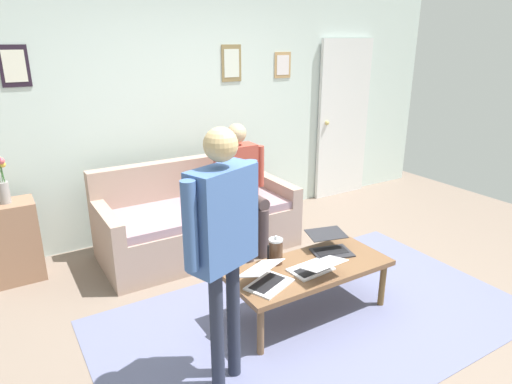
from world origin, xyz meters
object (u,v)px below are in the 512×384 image
person_standing (223,230)px  person_seated (241,181)px  coffee_table (309,271)px  french_press (276,251)px  laptop_center (330,246)px  side_shelf (14,242)px  couch (197,221)px  interior_door (343,120)px  laptop_left (315,267)px  flower_vase (3,185)px  laptop_right (266,279)px

person_standing → person_seated: size_ratio=1.26×
coffee_table → french_press: (0.19, -0.17, 0.15)m
laptop_center → french_press: french_press is taller
side_shelf → person_standing: size_ratio=0.45×
laptop_center → person_seated: size_ratio=0.32×
couch → person_seated: 0.61m
interior_door → couch: (2.40, 0.58, -0.72)m
laptop_left → flower_vase: 2.66m
laptop_left → person_standing: (0.86, 0.22, 0.58)m
interior_door → laptop_right: size_ratio=5.07×
coffee_table → laptop_center: size_ratio=3.10×
french_press → laptop_right: bearing=44.3°
coffee_table → side_shelf: 2.58m
coffee_table → laptop_right: bearing=6.6°
flower_vase → interior_door: bearing=-175.8°
coffee_table → laptop_right: laptop_right is taller
person_standing → couch: bearing=-109.2°
couch → laptop_center: bearing=112.2°
couch → flower_vase: flower_vase is taller
side_shelf → laptop_right: bearing=128.7°
laptop_right → person_standing: 0.79m
flower_vase → coffee_table: bearing=136.7°
couch → coffee_table: 1.51m
couch → person_standing: size_ratio=1.18×
interior_door → laptop_center: bearing=46.6°
coffee_table → side_shelf: side_shelf is taller
interior_door → coffee_table: bearing=44.0°
interior_door → laptop_center: interior_door is taller
french_press → side_shelf: bearing=-43.4°
side_shelf → person_standing: 2.41m
laptop_center → interior_door: bearing=-133.4°
coffee_table → person_seated: person_seated is taller
interior_door → laptop_right: bearing=39.5°
laptop_right → laptop_center: bearing=-166.9°
laptop_left → french_press: bearing=-58.4°
coffee_table → laptop_right: size_ratio=3.13×
french_press → side_shelf: (1.69, -1.60, -0.15)m
interior_door → laptop_left: interior_door is taller
laptop_left → side_shelf: size_ratio=0.49×
couch → coffee_table: couch is taller
french_press → flower_vase: bearing=-43.4°
laptop_left → person_seated: person_seated is taller
laptop_left → laptop_center: (-0.33, -0.22, 0.00)m
laptop_left → person_standing: size_ratio=0.22×
interior_door → person_standing: bearing=38.2°
couch → laptop_center: couch is taller
side_shelf → coffee_table: bearing=136.7°
coffee_table → person_seated: (-0.13, -1.26, 0.36)m
couch → flower_vase: 1.74m
coffee_table → laptop_right: (0.42, 0.05, 0.09)m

